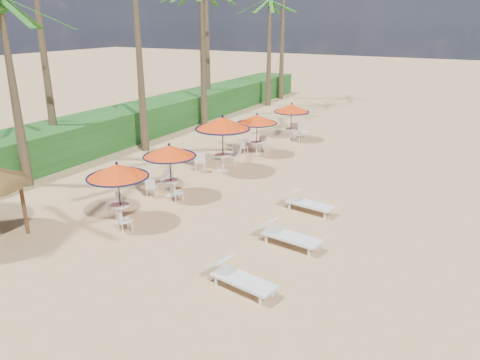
% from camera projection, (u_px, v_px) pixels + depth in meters
% --- Properties ---
extents(ground, '(160.00, 160.00, 0.00)m').
position_uv_depth(ground, '(257.00, 262.00, 13.82)').
color(ground, tan).
rests_on(ground, ground).
extents(scrub_hedge, '(3.00, 40.00, 1.80)m').
position_uv_depth(scrub_hedge, '(142.00, 120.00, 28.78)').
color(scrub_hedge, '#194716').
rests_on(scrub_hedge, ground).
extents(station_0, '(2.14, 2.14, 2.23)m').
position_uv_depth(station_0, '(118.00, 177.00, 15.93)').
color(station_0, black).
rests_on(station_0, ground).
extents(station_1, '(2.12, 2.12, 2.21)m').
position_uv_depth(station_1, '(169.00, 158.00, 18.41)').
color(station_1, black).
rests_on(station_1, ground).
extents(station_2, '(2.56, 2.66, 2.67)m').
position_uv_depth(station_2, '(222.00, 128.00, 21.43)').
color(station_2, black).
rests_on(station_2, ground).
extents(station_3, '(2.10, 2.10, 2.19)m').
position_uv_depth(station_3, '(257.00, 124.00, 24.30)').
color(station_3, black).
rests_on(station_3, ground).
extents(station_4, '(2.09, 2.09, 2.18)m').
position_uv_depth(station_4, '(293.00, 113.00, 27.27)').
color(station_4, black).
rests_on(station_4, ground).
extents(lounger_near, '(2.18, 1.02, 0.75)m').
position_uv_depth(lounger_near, '(237.00, 276.00, 12.37)').
color(lounger_near, silver).
rests_on(lounger_near, ground).
extents(lounger_mid, '(2.25, 0.96, 0.78)m').
position_uv_depth(lounger_mid, '(285.00, 234.00, 14.77)').
color(lounger_mid, silver).
rests_on(lounger_mid, ground).
extents(lounger_far, '(2.14, 0.92, 0.74)m').
position_uv_depth(lounger_far, '(305.00, 202.00, 17.39)').
color(lounger_far, silver).
rests_on(lounger_far, ground).
extents(palm_1, '(5.00, 5.00, 7.50)m').
position_uv_depth(palm_1, '(2.00, 19.00, 17.92)').
color(palm_1, brown).
rests_on(palm_1, ground).
extents(palm_6, '(5.00, 5.00, 8.20)m').
position_uv_depth(palm_6, '(270.00, 9.00, 36.05)').
color(palm_6, brown).
rests_on(palm_6, ground).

